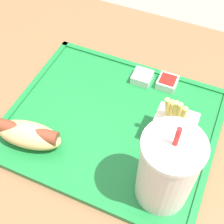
% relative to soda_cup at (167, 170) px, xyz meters
% --- Properties ---
extents(dining_table, '(1.18, 0.82, 0.75)m').
position_rel_soda_cup_xyz_m(dining_table, '(0.09, -0.07, -0.46)').
color(dining_table, brown).
rests_on(dining_table, ground_plane).
extents(food_tray, '(0.40, 0.34, 0.01)m').
position_rel_soda_cup_xyz_m(food_tray, '(0.13, -0.10, -0.08)').
color(food_tray, '#197233').
rests_on(food_tray, dining_table).
extents(soda_cup, '(0.09, 0.09, 0.19)m').
position_rel_soda_cup_xyz_m(soda_cup, '(0.00, 0.00, 0.00)').
color(soda_cup, silver).
rests_on(soda_cup, food_tray).
extents(hot_dog_far, '(0.13, 0.07, 0.05)m').
position_rel_soda_cup_xyz_m(hot_dog_far, '(0.25, 0.00, -0.05)').
color(hot_dog_far, '#DBB270').
rests_on(hot_dog_far, food_tray).
extents(fries_carton, '(0.07, 0.06, 0.11)m').
position_rel_soda_cup_xyz_m(fries_carton, '(0.02, -0.11, -0.04)').
color(fries_carton, silver).
rests_on(fries_carton, food_tray).
extents(sauce_cup_mayo, '(0.04, 0.04, 0.02)m').
position_rel_soda_cup_xyz_m(sauce_cup_mayo, '(0.12, -0.23, -0.07)').
color(sauce_cup_mayo, silver).
rests_on(sauce_cup_mayo, food_tray).
extents(sauce_cup_ketchup, '(0.04, 0.04, 0.02)m').
position_rel_soda_cup_xyz_m(sauce_cup_ketchup, '(0.06, -0.23, -0.07)').
color(sauce_cup_ketchup, silver).
rests_on(sauce_cup_ketchup, food_tray).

